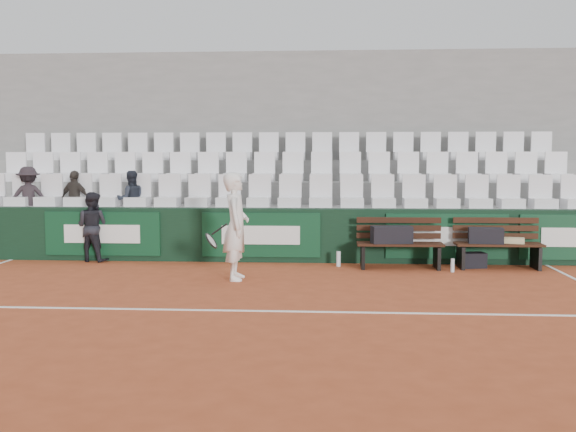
# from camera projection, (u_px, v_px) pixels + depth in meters

# --- Properties ---
(ground) EXTENTS (80.00, 80.00, 0.00)m
(ground) POSITION_uv_depth(u_px,v_px,m) (245.00, 311.00, 8.10)
(ground) COLOR #AC4926
(ground) RESTS_ON ground
(court_baseline) EXTENTS (18.00, 0.06, 0.01)m
(court_baseline) POSITION_uv_depth(u_px,v_px,m) (245.00, 311.00, 8.10)
(court_baseline) COLOR white
(court_baseline) RESTS_ON ground
(back_barrier) EXTENTS (18.00, 0.34, 1.00)m
(back_barrier) POSITION_uv_depth(u_px,v_px,m) (276.00, 235.00, 12.02)
(back_barrier) COLOR black
(back_barrier) RESTS_ON ground
(grandstand_tier_front) EXTENTS (18.00, 0.95, 1.00)m
(grandstand_tier_front) POSITION_uv_depth(u_px,v_px,m) (275.00, 231.00, 12.66)
(grandstand_tier_front) COLOR gray
(grandstand_tier_front) RESTS_ON ground
(grandstand_tier_mid) EXTENTS (18.00, 0.95, 1.45)m
(grandstand_tier_mid) POSITION_uv_depth(u_px,v_px,m) (279.00, 216.00, 13.58)
(grandstand_tier_mid) COLOR gray
(grandstand_tier_mid) RESTS_ON ground
(grandstand_tier_back) EXTENTS (18.00, 0.95, 1.90)m
(grandstand_tier_back) POSITION_uv_depth(u_px,v_px,m) (282.00, 202.00, 14.51)
(grandstand_tier_back) COLOR gray
(grandstand_tier_back) RESTS_ON ground
(grandstand_rear_wall) EXTENTS (18.00, 0.30, 4.40)m
(grandstand_rear_wall) POSITION_uv_depth(u_px,v_px,m) (284.00, 147.00, 15.02)
(grandstand_rear_wall) COLOR gray
(grandstand_rear_wall) RESTS_ON ground
(seat_row_front) EXTENTS (11.90, 0.44, 0.63)m
(seat_row_front) POSITION_uv_depth(u_px,v_px,m) (274.00, 191.00, 12.41)
(seat_row_front) COLOR silver
(seat_row_front) RESTS_ON grandstand_tier_front
(seat_row_mid) EXTENTS (11.90, 0.44, 0.63)m
(seat_row_mid) POSITION_uv_depth(u_px,v_px,m) (278.00, 167.00, 13.32)
(seat_row_mid) COLOR white
(seat_row_mid) RESTS_ON grandstand_tier_mid
(seat_row_back) EXTENTS (11.90, 0.44, 0.63)m
(seat_row_back) POSITION_uv_depth(u_px,v_px,m) (282.00, 146.00, 14.22)
(seat_row_back) COLOR silver
(seat_row_back) RESTS_ON grandstand_tier_back
(bench_left) EXTENTS (1.50, 0.56, 0.45)m
(bench_left) POSITION_uv_depth(u_px,v_px,m) (400.00, 256.00, 11.29)
(bench_left) COLOR black
(bench_left) RESTS_ON ground
(bench_right) EXTENTS (1.50, 0.56, 0.45)m
(bench_right) POSITION_uv_depth(u_px,v_px,m) (498.00, 256.00, 11.26)
(bench_right) COLOR #361C10
(bench_right) RESTS_ON ground
(sports_bag_left) EXTENTS (0.74, 0.41, 0.30)m
(sports_bag_left) POSITION_uv_depth(u_px,v_px,m) (392.00, 235.00, 11.23)
(sports_bag_left) COLOR black
(sports_bag_left) RESTS_ON bench_left
(sports_bag_right) EXTENTS (0.61, 0.34, 0.27)m
(sports_bag_right) POSITION_uv_depth(u_px,v_px,m) (486.00, 236.00, 11.21)
(sports_bag_right) COLOR black
(sports_bag_right) RESTS_ON bench_right
(towel) EXTENTS (0.39, 0.32, 0.09)m
(towel) POSITION_uv_depth(u_px,v_px,m) (514.00, 240.00, 11.24)
(towel) COLOR #D3C189
(towel) RESTS_ON bench_right
(sports_bag_ground) EXTENTS (0.49, 0.35, 0.27)m
(sports_bag_ground) POSITION_uv_depth(u_px,v_px,m) (472.00, 260.00, 11.36)
(sports_bag_ground) COLOR black
(sports_bag_ground) RESTS_ON ground
(water_bottle_near) EXTENTS (0.08, 0.08, 0.27)m
(water_bottle_near) POSITION_uv_depth(u_px,v_px,m) (338.00, 259.00, 11.49)
(water_bottle_near) COLOR silver
(water_bottle_near) RESTS_ON ground
(water_bottle_far) EXTENTS (0.07, 0.07, 0.23)m
(water_bottle_far) POSITION_uv_depth(u_px,v_px,m) (452.00, 265.00, 10.91)
(water_bottle_far) COLOR silver
(water_bottle_far) RESTS_ON ground
(tennis_player) EXTENTS (0.72, 0.65, 1.71)m
(tennis_player) POSITION_uv_depth(u_px,v_px,m) (236.00, 226.00, 10.17)
(tennis_player) COLOR white
(tennis_player) RESTS_ON ground
(ball_kid) EXTENTS (0.73, 0.63, 1.31)m
(ball_kid) POSITION_uv_depth(u_px,v_px,m) (92.00, 227.00, 12.04)
(ball_kid) COLOR black
(ball_kid) RESTS_ON ground
(spectator_a) EXTENTS (0.90, 0.72, 1.22)m
(spectator_a) POSITION_uv_depth(u_px,v_px,m) (28.00, 175.00, 12.75)
(spectator_a) COLOR black
(spectator_a) RESTS_ON grandstand_tier_front
(spectator_b) EXTENTS (0.73, 0.48, 1.15)m
(spectator_b) POSITION_uv_depth(u_px,v_px,m) (75.00, 177.00, 12.69)
(spectator_b) COLOR #302B26
(spectator_b) RESTS_ON grandstand_tier_front
(spectator_c) EXTENTS (0.69, 0.62, 1.15)m
(spectator_c) POSITION_uv_depth(u_px,v_px,m) (130.00, 177.00, 12.62)
(spectator_c) COLOR #1F252F
(spectator_c) RESTS_ON grandstand_tier_front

